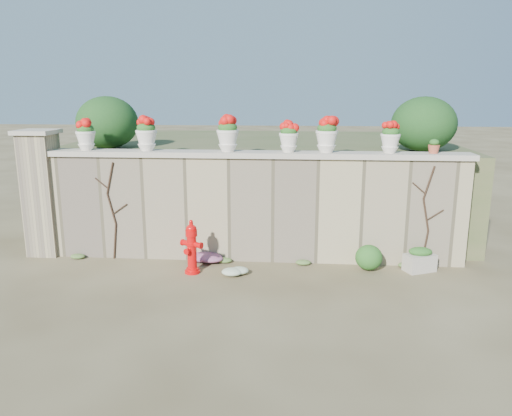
# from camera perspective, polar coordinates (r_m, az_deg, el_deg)

# --- Properties ---
(ground) EXTENTS (80.00, 80.00, 0.00)m
(ground) POSITION_cam_1_polar(r_m,az_deg,el_deg) (8.17, -1.61, -9.88)
(ground) COLOR #4E4127
(ground) RESTS_ON ground
(stone_wall) EXTENTS (8.00, 0.40, 2.00)m
(stone_wall) POSITION_cam_1_polar(r_m,az_deg,el_deg) (9.57, -0.49, -0.10)
(stone_wall) COLOR #9B8C67
(stone_wall) RESTS_ON ground
(wall_cap) EXTENTS (8.10, 0.52, 0.10)m
(wall_cap) POSITION_cam_1_polar(r_m,az_deg,el_deg) (9.38, -0.50, 6.15)
(wall_cap) COLOR #BFB5A1
(wall_cap) RESTS_ON stone_wall
(gate_pillar) EXTENTS (0.72, 0.72, 2.48)m
(gate_pillar) POSITION_cam_1_polar(r_m,az_deg,el_deg) (10.70, -23.22, 1.66)
(gate_pillar) COLOR #9B8C67
(gate_pillar) RESTS_ON ground
(raised_fill) EXTENTS (9.00, 6.00, 2.00)m
(raised_fill) POSITION_cam_1_polar(r_m,az_deg,el_deg) (12.69, 0.80, 3.23)
(raised_fill) COLOR #384C23
(raised_fill) RESTS_ON ground
(back_shrub_left) EXTENTS (1.30, 1.30, 1.10)m
(back_shrub_left) POSITION_cam_1_polar(r_m,az_deg,el_deg) (11.24, -16.63, 9.35)
(back_shrub_left) COLOR #143814
(back_shrub_left) RESTS_ON raised_fill
(back_shrub_right) EXTENTS (1.30, 1.30, 1.10)m
(back_shrub_right) POSITION_cam_1_polar(r_m,az_deg,el_deg) (10.80, 18.62, 9.08)
(back_shrub_right) COLOR #143814
(back_shrub_right) RESTS_ON raised_fill
(vine_left) EXTENTS (0.60, 0.04, 1.91)m
(vine_left) POSITION_cam_1_polar(r_m,az_deg,el_deg) (9.95, -16.11, -0.15)
(vine_left) COLOR black
(vine_left) RESTS_ON ground
(vine_right) EXTENTS (0.60, 0.04, 1.91)m
(vine_right) POSITION_cam_1_polar(r_m,az_deg,el_deg) (9.62, 18.91, -0.81)
(vine_right) COLOR black
(vine_right) RESTS_ON ground
(fire_hydrant) EXTENTS (0.42, 0.30, 0.98)m
(fire_hydrant) POSITION_cam_1_polar(r_m,az_deg,el_deg) (9.01, -7.36, -4.41)
(fire_hydrant) COLOR red
(fire_hydrant) RESTS_ON ground
(planter_box) EXTENTS (0.62, 0.51, 0.45)m
(planter_box) POSITION_cam_1_polar(r_m,az_deg,el_deg) (9.59, 18.21, -5.67)
(planter_box) COLOR #BFB5A1
(planter_box) RESTS_ON ground
(green_shrub) EXTENTS (0.62, 0.55, 0.58)m
(green_shrub) POSITION_cam_1_polar(r_m,az_deg,el_deg) (9.32, 12.65, -5.31)
(green_shrub) COLOR #1E5119
(green_shrub) RESTS_ON ground
(magenta_clump) EXTENTS (0.83, 0.55, 0.22)m
(magenta_clump) POSITION_cam_1_polar(r_m,az_deg,el_deg) (9.60, -5.51, -5.65)
(magenta_clump) COLOR #C527AB
(magenta_clump) RESTS_ON ground
(white_flowers) EXTENTS (0.49, 0.39, 0.18)m
(white_flowers) POSITION_cam_1_polar(r_m,az_deg,el_deg) (8.95, -2.17, -7.17)
(white_flowers) COLOR white
(white_flowers) RESTS_ON ground
(urn_pot_0) EXTENTS (0.37, 0.37, 0.58)m
(urn_pot_0) POSITION_cam_1_polar(r_m,az_deg,el_deg) (10.13, -18.89, 7.90)
(urn_pot_0) COLOR silver
(urn_pot_0) RESTS_ON wall_cap
(urn_pot_1) EXTENTS (0.40, 0.40, 0.63)m
(urn_pot_1) POSITION_cam_1_polar(r_m,az_deg,el_deg) (9.72, -12.42, 8.23)
(urn_pot_1) COLOR silver
(urn_pot_1) RESTS_ON wall_cap
(urn_pot_2) EXTENTS (0.41, 0.41, 0.65)m
(urn_pot_2) POSITION_cam_1_polar(r_m,az_deg,el_deg) (9.39, -3.26, 8.41)
(urn_pot_2) COLOR silver
(urn_pot_2) RESTS_ON wall_cap
(urn_pot_3) EXTENTS (0.36, 0.36, 0.56)m
(urn_pot_3) POSITION_cam_1_polar(r_m,az_deg,el_deg) (9.31, 3.76, 8.10)
(urn_pot_3) COLOR silver
(urn_pot_3) RESTS_ON wall_cap
(urn_pot_4) EXTENTS (0.41, 0.41, 0.64)m
(urn_pot_4) POSITION_cam_1_polar(r_m,az_deg,el_deg) (9.32, 8.08, 8.25)
(urn_pot_4) COLOR silver
(urn_pot_4) RESTS_ON wall_cap
(urn_pot_5) EXTENTS (0.36, 0.36, 0.56)m
(urn_pot_5) POSITION_cam_1_polar(r_m,az_deg,el_deg) (9.46, 15.11, 7.75)
(urn_pot_5) COLOR silver
(urn_pot_5) RESTS_ON wall_cap
(terracotta_pot) EXTENTS (0.21, 0.21, 0.25)m
(terracotta_pot) POSITION_cam_1_polar(r_m,az_deg,el_deg) (9.65, 19.66, 6.58)
(terracotta_pot) COLOR #AC4F34
(terracotta_pot) RESTS_ON wall_cap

